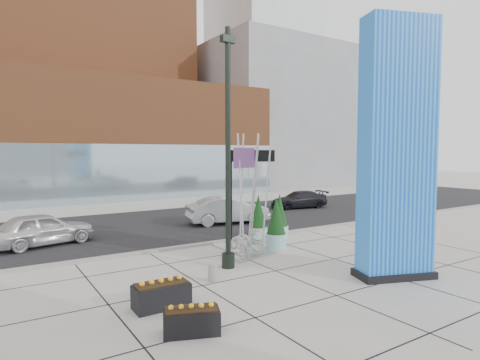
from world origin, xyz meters
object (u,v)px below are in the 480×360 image
lamp_post (228,171)px  concrete_bollard (213,272)px  overhead_street_sign (245,164)px  car_white_west (42,229)px  blue_pylon (397,154)px  public_art_sculpture (250,224)px  car_silver_mid (228,210)px

lamp_post → concrete_bollard: bearing=-139.1°
overhead_street_sign → car_white_west: 9.85m
blue_pylon → public_art_sculpture: blue_pylon is taller
public_art_sculpture → car_white_west: public_art_sculpture is taller
blue_pylon → overhead_street_sign: (-1.82, 6.59, -0.47)m
public_art_sculpture → car_white_west: size_ratio=1.14×
public_art_sculpture → concrete_bollard: public_art_sculpture is taller
public_art_sculpture → concrete_bollard: 3.75m
blue_pylon → concrete_bollard: (-5.50, 2.99, -3.96)m
overhead_street_sign → car_white_west: overhead_street_sign is taller
public_art_sculpture → blue_pylon: bearing=-77.4°
concrete_bollard → car_white_west: bearing=115.4°
car_white_west → car_silver_mid: size_ratio=0.91×
lamp_post → car_white_west: lamp_post is taller
public_art_sculpture → overhead_street_sign: bearing=48.9°
lamp_post → overhead_street_sign: size_ratio=2.00×
lamp_post → overhead_street_sign: lamp_post is taller
car_white_west → overhead_street_sign: bearing=-137.1°
public_art_sculpture → concrete_bollard: bearing=-158.4°
lamp_post → car_white_west: (-5.42, 7.65, -2.85)m
public_art_sculpture → car_white_west: (-7.07, 6.64, -0.58)m
lamp_post → car_white_west: size_ratio=1.96×
lamp_post → car_silver_mid: size_ratio=1.79×
overhead_street_sign → lamp_post: bearing=-109.9°
blue_pylon → public_art_sculpture: size_ratio=1.72×
concrete_bollard → car_silver_mid: bearing=56.3°
concrete_bollard → car_white_west: (-4.16, 8.74, 0.46)m
car_silver_mid → car_white_west: bearing=103.0°
concrete_bollard → car_silver_mid: (6.00, 8.99, 0.51)m
public_art_sculpture → overhead_street_sign: size_ratio=1.16×
blue_pylon → public_art_sculpture: (-2.58, 5.10, -2.92)m
overhead_street_sign → car_white_west: (-7.83, 5.14, -3.03)m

